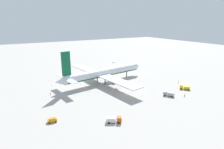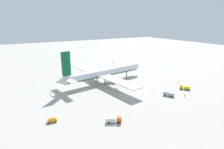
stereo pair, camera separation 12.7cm
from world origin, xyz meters
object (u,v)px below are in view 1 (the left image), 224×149
Objects in this scene: baggage_cart_0 at (114,62)px; ground_worker_2 at (185,95)px; service_van at (52,120)px; traffic_cone_2 at (100,68)px; service_truck_1 at (185,87)px; ground_worker_1 at (50,94)px; service_truck_2 at (169,94)px; traffic_cone_0 at (120,68)px; airliner at (103,73)px; ground_worker_0 at (178,82)px; service_truck_0 at (114,119)px; traffic_cone_1 at (48,80)px.

ground_worker_2 is at bearing -96.61° from baggage_cart_0.
service_van reaches higher than traffic_cone_2.
ground_worker_1 is at bearing 156.03° from service_truck_1.
service_truck_1 is 18.27m from service_truck_2.
ground_worker_1 is at bearing 148.10° from service_truck_2.
baggage_cart_0 is 27.66m from traffic_cone_0.
service_van reaches higher than traffic_cone_0.
traffic_cone_0 is 19.97m from traffic_cone_2.
airliner is 60.80m from service_van.
ground_worker_0 is (25.28, 14.49, -0.59)m from service_truck_2.
ground_worker_1 is 82.01m from ground_worker_2.
service_van is 7.98× the size of traffic_cone_0.
ground_worker_2 is at bearing -92.54° from traffic_cone_0.
ground_worker_2 is (76.07, -10.47, -0.12)m from service_van.
ground_worker_1 is 3.22× the size of traffic_cone_0.
service_truck_0 is 12.98× the size of traffic_cone_2.
service_truck_2 is (44.55, 9.43, -0.04)m from service_truck_0.
ground_worker_1 is at bearing 109.64° from service_truck_0.
traffic_cone_1 is at bearing 129.36° from service_truck_2.
service_truck_1 reaches higher than traffic_cone_1.
airliner is 56.11m from ground_worker_0.
traffic_cone_2 is (52.06, 15.92, 0.00)m from traffic_cone_1.
ground_worker_1 is (-61.60, 38.35, -0.51)m from service_truck_2.
service_truck_0 is 4.37× the size of ground_worker_0.
service_van is 94.17m from ground_worker_0.
ground_worker_1 is at bearing -99.75° from traffic_cone_1.
ground_worker_2 is (-12.03, -103.83, 0.64)m from baggage_cart_0.
airliner reaches higher than service_truck_2.
baggage_cart_0 is 4.99× the size of traffic_cone_2.
ground_worker_2 reaches higher than traffic_cone_0.
baggage_cart_0 is at bearing 46.66° from service_van.
ground_worker_2 is 77.62m from traffic_cone_0.
service_truck_2 is at bearing -87.08° from traffic_cone_2.
service_van reaches higher than ground_worker_2.
service_van is 1.60× the size of baggage_cart_0.
service_truck_0 reaches higher than traffic_cone_2.
ground_worker_2 is (52.22, 3.87, -0.55)m from service_truck_0.
ground_worker_0 is (47.40, -29.37, -6.29)m from airliner.
service_van is 64.94m from traffic_cone_1.
airliner reaches higher than service_van.
ground_worker_1 is at bearing 78.51° from service_van.
traffic_cone_0 and traffic_cone_2 have the same top height.
service_truck_0 reaches higher than ground_worker_0.
traffic_cone_2 reaches higher than baggage_cart_0.
ground_worker_2 is 3.23× the size of traffic_cone_0.
service_truck_0 reaches higher than ground_worker_1.
ground_worker_0 is at bearing 5.83° from service_van.
service_truck_1 is at bearing -122.15° from ground_worker_0.
service_truck_2 is 11.92× the size of traffic_cone_0.
service_truck_1 is 12.05× the size of traffic_cone_0.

